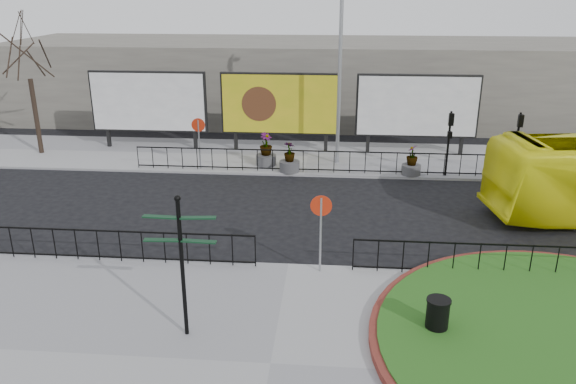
# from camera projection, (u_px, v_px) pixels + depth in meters

# --- Properties ---
(ground) EXTENTS (90.00, 90.00, 0.00)m
(ground) POSITION_uv_depth(u_px,v_px,m) (288.00, 267.00, 17.70)
(ground) COLOR black
(ground) RESTS_ON ground
(pavement_near) EXTENTS (30.00, 10.00, 0.12)m
(pavement_near) POSITION_uv_depth(u_px,v_px,m) (271.00, 365.00, 13.00)
(pavement_near) COLOR gray
(pavement_near) RESTS_ON ground
(pavement_far) EXTENTS (44.00, 6.00, 0.12)m
(pavement_far) POSITION_uv_depth(u_px,v_px,m) (308.00, 157.00, 28.91)
(pavement_far) COLOR gray
(pavement_far) RESTS_ON ground
(railing_near_left) EXTENTS (10.00, 0.10, 1.10)m
(railing_near_left) POSITION_uv_depth(u_px,v_px,m) (98.00, 245.00, 17.66)
(railing_near_left) COLOR black
(railing_near_left) RESTS_ON pavement_near
(railing_near_right) EXTENTS (9.00, 0.10, 1.10)m
(railing_near_right) POSITION_uv_depth(u_px,v_px,m) (505.00, 260.00, 16.68)
(railing_near_right) COLOR black
(railing_near_right) RESTS_ON pavement_near
(railing_far) EXTENTS (18.00, 0.10, 1.10)m
(railing_far) POSITION_uv_depth(u_px,v_px,m) (326.00, 162.00, 26.09)
(railing_far) COLOR black
(railing_far) RESTS_ON pavement_far
(speed_sign_far) EXTENTS (0.64, 0.07, 2.47)m
(speed_sign_far) POSITION_uv_depth(u_px,v_px,m) (199.00, 132.00, 26.23)
(speed_sign_far) COLOR gray
(speed_sign_far) RESTS_ON pavement_far
(speed_sign_near) EXTENTS (0.64, 0.07, 2.47)m
(speed_sign_near) POSITION_uv_depth(u_px,v_px,m) (321.00, 217.00, 16.59)
(speed_sign_near) COLOR gray
(speed_sign_near) RESTS_ON pavement_near
(billboard_left) EXTENTS (6.20, 0.31, 4.10)m
(billboard_left) POSITION_uv_depth(u_px,v_px,m) (149.00, 102.00, 29.61)
(billboard_left) COLOR black
(billboard_left) RESTS_ON pavement_far
(billboard_mid) EXTENTS (6.20, 0.31, 4.10)m
(billboard_mid) POSITION_uv_depth(u_px,v_px,m) (280.00, 104.00, 29.06)
(billboard_mid) COLOR black
(billboard_mid) RESTS_ON pavement_far
(billboard_right) EXTENTS (6.20, 0.31, 4.10)m
(billboard_right) POSITION_uv_depth(u_px,v_px,m) (417.00, 106.00, 28.51)
(billboard_right) COLOR black
(billboard_right) RESTS_ON pavement_far
(lamp_post) EXTENTS (0.74, 0.18, 9.23)m
(lamp_post) POSITION_uv_depth(u_px,v_px,m) (340.00, 66.00, 26.22)
(lamp_post) COLOR gray
(lamp_post) RESTS_ON pavement_far
(signal_pole_a) EXTENTS (0.22, 0.26, 3.00)m
(signal_pole_a) POSITION_uv_depth(u_px,v_px,m) (450.00, 134.00, 25.21)
(signal_pole_a) COLOR black
(signal_pole_a) RESTS_ON pavement_far
(signal_pole_b) EXTENTS (0.22, 0.26, 3.00)m
(signal_pole_b) POSITION_uv_depth(u_px,v_px,m) (518.00, 135.00, 24.97)
(signal_pole_b) COLOR black
(signal_pole_b) RESTS_ON pavement_far
(tree_left) EXTENTS (2.00, 2.00, 7.00)m
(tree_left) POSITION_uv_depth(u_px,v_px,m) (31.00, 86.00, 28.31)
(tree_left) COLOR #2D2119
(tree_left) RESTS_ON pavement_far
(building_backdrop) EXTENTS (40.00, 10.00, 5.00)m
(building_backdrop) POSITION_uv_depth(u_px,v_px,m) (316.00, 80.00, 37.43)
(building_backdrop) COLOR slate
(building_backdrop) RESTS_ON ground
(fingerpost_sign) EXTENTS (1.74, 0.29, 3.71)m
(fingerpost_sign) POSITION_uv_depth(u_px,v_px,m) (181.00, 253.00, 13.33)
(fingerpost_sign) COLOR black
(fingerpost_sign) RESTS_ON pavement_near
(litter_bin) EXTENTS (0.60, 0.60, 1.00)m
(litter_bin) POSITION_uv_depth(u_px,v_px,m) (437.00, 317.00, 13.89)
(litter_bin) COLOR black
(litter_bin) RESTS_ON pavement_near
(planter_a) EXTENTS (0.98, 0.98, 1.61)m
(planter_a) POSITION_uv_depth(u_px,v_px,m) (266.00, 153.00, 27.25)
(planter_a) COLOR #4C4C4F
(planter_a) RESTS_ON pavement_far
(planter_b) EXTENTS (0.96, 0.96, 1.45)m
(planter_b) POSITION_uv_depth(u_px,v_px,m) (290.00, 161.00, 26.33)
(planter_b) COLOR #4C4C4F
(planter_b) RESTS_ON pavement_far
(planter_c) EXTENTS (0.89, 0.89, 1.41)m
(planter_c) POSITION_uv_depth(u_px,v_px,m) (412.00, 164.00, 25.89)
(planter_c) COLOR #4C4C4F
(planter_c) RESTS_ON pavement_far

